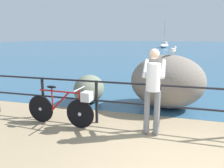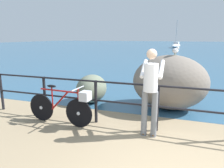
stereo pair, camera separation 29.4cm
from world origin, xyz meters
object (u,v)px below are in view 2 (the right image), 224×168
object	(u,v)px
bicycle	(65,105)
breakwater_boulder_left	(92,88)
person_at_railing	(150,89)
seagull	(176,50)
sailboat	(176,45)
breakwater_boulder_main	(170,82)

from	to	relation	value
bicycle	breakwater_boulder_left	distance (m)	1.82
person_at_railing	seagull	bearing A→B (deg)	-12.38
bicycle	seagull	distance (m)	3.21
bicycle	sailboat	distance (m)	36.75
breakwater_boulder_left	sailboat	bearing A→B (deg)	88.23
breakwater_boulder_main	sailboat	size ratio (longest dim) A/B	0.42
seagull	sailboat	size ratio (longest dim) A/B	0.07
breakwater_boulder_left	seagull	distance (m)	2.72
breakwater_boulder_left	seagull	world-z (taller)	seagull
breakwater_boulder_main	bicycle	bearing A→B (deg)	-137.35
sailboat	breakwater_boulder_main	bearing A→B (deg)	11.90
bicycle	seagull	bearing A→B (deg)	43.40
bicycle	person_at_railing	distance (m)	2.00
breakwater_boulder_left	sailboat	xyz separation A→B (m)	(1.08, 34.92, -0.00)
person_at_railing	breakwater_boulder_main	size ratio (longest dim) A/B	0.86
bicycle	seagull	size ratio (longest dim) A/B	5.11
person_at_railing	sailboat	bearing A→B (deg)	0.16
person_at_railing	seagull	world-z (taller)	person_at_railing
person_at_railing	breakwater_boulder_main	bearing A→B (deg)	-8.99
person_at_railing	breakwater_boulder_left	xyz separation A→B (m)	(-2.07, 1.73, -0.56)
bicycle	breakwater_boulder_main	xyz separation A→B (m)	(2.18, 2.01, 0.29)
breakwater_boulder_left	sailboat	size ratio (longest dim) A/B	0.24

